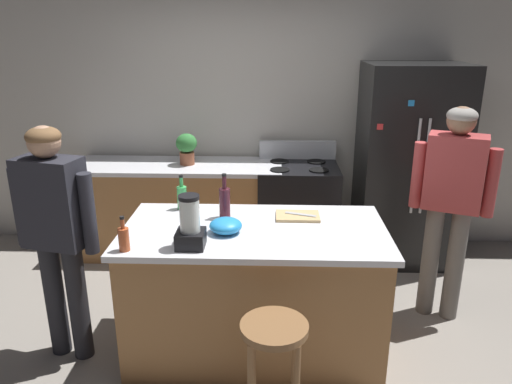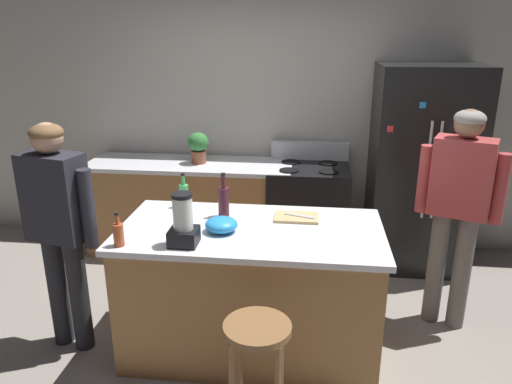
# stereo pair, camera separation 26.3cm
# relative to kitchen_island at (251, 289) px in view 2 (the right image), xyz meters

# --- Properties ---
(ground_plane) EXTENTS (14.00, 14.00, 0.00)m
(ground_plane) POSITION_rel_kitchen_island_xyz_m (0.00, 0.00, -0.46)
(ground_plane) COLOR gray
(back_wall) EXTENTS (8.00, 0.10, 2.70)m
(back_wall) POSITION_rel_kitchen_island_xyz_m (0.00, 1.95, 0.89)
(back_wall) COLOR #BCB7AD
(back_wall) RESTS_ON ground_plane
(kitchen_island) EXTENTS (1.74, 0.90, 0.92)m
(kitchen_island) POSITION_rel_kitchen_island_xyz_m (0.00, 0.00, 0.00)
(kitchen_island) COLOR #9E6B3D
(kitchen_island) RESTS_ON ground_plane
(back_counter_run) EXTENTS (2.00, 0.64, 0.92)m
(back_counter_run) POSITION_rel_kitchen_island_xyz_m (-0.80, 1.55, -0.00)
(back_counter_run) COLOR #9E6B3D
(back_counter_run) RESTS_ON ground_plane
(refrigerator) EXTENTS (0.90, 0.73, 1.87)m
(refrigerator) POSITION_rel_kitchen_island_xyz_m (1.39, 1.50, 0.48)
(refrigerator) COLOR black
(refrigerator) RESTS_ON ground_plane
(stove_range) EXTENTS (0.76, 0.65, 1.10)m
(stove_range) POSITION_rel_kitchen_island_xyz_m (0.36, 1.52, 0.01)
(stove_range) COLOR black
(stove_range) RESTS_ON ground_plane
(person_by_island_left) EXTENTS (0.60, 0.30, 1.61)m
(person_by_island_left) POSITION_rel_kitchen_island_xyz_m (-1.27, -0.11, 0.51)
(person_by_island_left) COLOR #26262B
(person_by_island_left) RESTS_ON ground_plane
(person_by_sink_right) EXTENTS (0.58, 0.35, 1.65)m
(person_by_sink_right) POSITION_rel_kitchen_island_xyz_m (1.43, 0.48, 0.54)
(person_by_sink_right) COLOR #66605B
(person_by_sink_right) RESTS_ON ground_plane
(bar_stool) EXTENTS (0.36, 0.36, 0.71)m
(bar_stool) POSITION_rel_kitchen_island_xyz_m (0.13, -0.78, 0.09)
(bar_stool) COLOR brown
(bar_stool) RESTS_ON ground_plane
(potted_plant) EXTENTS (0.20, 0.20, 0.30)m
(potted_plant) POSITION_rel_kitchen_island_xyz_m (-0.71, 1.55, 0.63)
(potted_plant) COLOR brown
(potted_plant) RESTS_ON back_counter_run
(blender_appliance) EXTENTS (0.17, 0.17, 0.33)m
(blender_appliance) POSITION_rel_kitchen_island_xyz_m (-0.37, -0.29, 0.59)
(blender_appliance) COLOR black
(blender_appliance) RESTS_ON kitchen_island
(bottle_wine) EXTENTS (0.08, 0.08, 0.32)m
(bottle_wine) POSITION_rel_kitchen_island_xyz_m (-0.21, 0.18, 0.57)
(bottle_wine) COLOR #471923
(bottle_wine) RESTS_ON kitchen_island
(bottle_soda) EXTENTS (0.07, 0.07, 0.26)m
(bottle_soda) POSITION_rel_kitchen_island_xyz_m (-0.54, 0.34, 0.55)
(bottle_soda) COLOR #3FB259
(bottle_soda) RESTS_ON kitchen_island
(bottle_cooking_sauce) EXTENTS (0.06, 0.06, 0.22)m
(bottle_cooking_sauce) POSITION_rel_kitchen_island_xyz_m (-0.75, -0.36, 0.54)
(bottle_cooking_sauce) COLOR #B24C26
(bottle_cooking_sauce) RESTS_ON kitchen_island
(mixing_bowl) EXTENTS (0.21, 0.21, 0.09)m
(mixing_bowl) POSITION_rel_kitchen_island_xyz_m (-0.18, -0.08, 0.50)
(mixing_bowl) COLOR #268CD8
(mixing_bowl) RESTS_ON kitchen_island
(cutting_board) EXTENTS (0.30, 0.20, 0.02)m
(cutting_board) POSITION_rel_kitchen_island_xyz_m (0.29, 0.20, 0.47)
(cutting_board) COLOR tan
(cutting_board) RESTS_ON kitchen_island
(chef_knife) EXTENTS (0.22, 0.10, 0.01)m
(chef_knife) POSITION_rel_kitchen_island_xyz_m (0.31, 0.20, 0.48)
(chef_knife) COLOR #B7BABF
(chef_knife) RESTS_ON cutting_board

